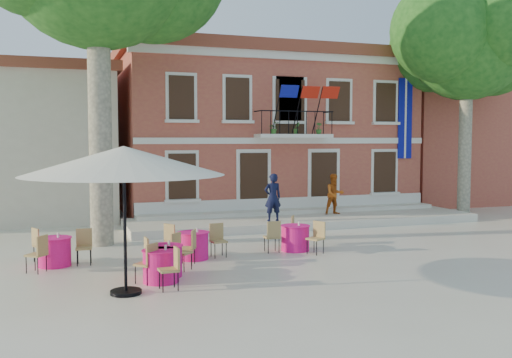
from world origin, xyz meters
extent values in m
plane|color=beige|center=(0.00, 0.00, 0.00)|extent=(90.00, 90.00, 0.00)
cube|color=#B25B40|center=(2.00, 10.00, 3.50)|extent=(13.00, 8.00, 7.00)
cube|color=brown|center=(2.00, 10.00, 7.25)|extent=(13.50, 8.50, 0.50)
cube|color=silver|center=(2.00, 6.05, 6.85)|extent=(13.30, 0.35, 0.35)
cube|color=silver|center=(2.00, 5.55, 3.50)|extent=(3.20, 0.90, 0.15)
cube|color=black|center=(2.00, 5.15, 4.50)|extent=(3.20, 0.04, 0.04)
cube|color=#0C118D|center=(7.60, 5.94, 4.30)|extent=(0.70, 0.05, 3.60)
cube|color=#0D1390|center=(1.10, 4.80, 5.25)|extent=(0.76, 0.27, 0.47)
cube|color=red|center=(2.00, 4.80, 5.25)|extent=(0.76, 0.29, 0.47)
cube|color=red|center=(2.90, 4.80, 5.25)|extent=(0.76, 0.27, 0.47)
imported|color=#26591E|center=(1.00, 5.25, 3.82)|extent=(0.43, 0.37, 0.48)
imported|color=#26591E|center=(2.00, 5.25, 3.82)|extent=(0.26, 0.21, 0.48)
imported|color=#26591E|center=(3.00, 5.25, 3.82)|extent=(0.27, 0.27, 0.48)
cube|color=beige|center=(-9.50, 11.00, 3.00)|extent=(9.00, 9.00, 6.00)
cube|color=brown|center=(-9.50, 11.00, 6.20)|extent=(9.40, 9.40, 0.40)
cube|color=#B25B40|center=(14.00, 11.00, 3.00)|extent=(9.00, 9.00, 6.00)
cube|color=brown|center=(14.00, 11.00, 6.20)|extent=(9.40, 9.40, 0.40)
cube|color=silver|center=(2.00, 4.40, 0.15)|extent=(14.00, 3.40, 0.30)
cylinder|color=#A59E84|center=(-5.95, 2.30, 3.98)|extent=(0.72, 0.72, 7.96)
cylinder|color=#A59E84|center=(9.57, 4.29, 3.27)|extent=(0.55, 0.55, 6.54)
sphere|color=#174917|center=(9.57, 4.29, 7.66)|extent=(5.23, 5.23, 5.23)
cylinder|color=black|center=(-5.87, -3.81, 0.04)|extent=(0.68, 0.68, 0.08)
cylinder|color=black|center=(-5.87, -3.81, 1.42)|extent=(0.07, 0.07, 2.85)
cone|color=silver|center=(-5.87, -3.81, 2.91)|extent=(4.33, 4.33, 0.63)
imported|color=black|center=(0.31, 3.52, 1.20)|extent=(0.66, 0.44, 1.79)
imported|color=#C25716|center=(3.42, 4.58, 1.13)|extent=(0.83, 0.66, 1.65)
cylinder|color=#F11691|center=(-7.36, -0.43, 0.38)|extent=(0.84, 0.84, 0.75)
cylinder|color=#F11691|center=(-7.36, -0.43, 0.76)|extent=(0.90, 0.90, 0.02)
cube|color=#9E834F|center=(-6.61, -0.50, 0.47)|extent=(0.46, 0.46, 0.95)
cube|color=#9E834F|center=(-7.67, 0.25, 0.47)|extent=(0.56, 0.56, 0.95)
cube|color=#9E834F|center=(-7.79, -1.05, 0.47)|extent=(0.59, 0.59, 0.95)
cylinder|color=#F11691|center=(-4.97, -3.05, 0.38)|extent=(0.84, 0.84, 0.75)
cylinder|color=#F11691|center=(-4.97, -3.05, 0.76)|extent=(0.90, 0.90, 0.02)
cube|color=#9E834F|center=(-4.93, -3.80, 0.47)|extent=(0.44, 0.44, 0.95)
cube|color=#9E834F|center=(-5.02, -2.30, 0.47)|extent=(0.44, 0.44, 0.95)
cylinder|color=#F11691|center=(-4.79, -2.51, 0.38)|extent=(0.84, 0.84, 0.75)
cylinder|color=#F11691|center=(-4.79, -2.51, 0.76)|extent=(0.90, 0.90, 0.02)
cube|color=#9E834F|center=(-5.33, -3.03, 0.47)|extent=(0.59, 0.59, 0.95)
cube|color=#9E834F|center=(-4.25, -1.99, 0.47)|extent=(0.59, 0.59, 0.95)
cylinder|color=#F11691|center=(-3.68, -0.76, 0.38)|extent=(0.84, 0.84, 0.75)
cylinder|color=#F11691|center=(-3.68, -0.76, 0.76)|extent=(0.90, 0.90, 0.02)
cube|color=#9E834F|center=(-2.94, -0.71, 0.47)|extent=(0.45, 0.45, 0.95)
cube|color=#9E834F|center=(-4.10, -0.14, 0.47)|extent=(0.58, 0.58, 0.95)
cube|color=#9E834F|center=(-4.01, -1.44, 0.47)|extent=(0.56, 0.56, 0.95)
cylinder|color=#F11691|center=(-0.50, -0.56, 0.38)|extent=(0.84, 0.84, 0.75)
cylinder|color=#F11691|center=(-0.50, -0.56, 0.76)|extent=(0.90, 0.90, 0.02)
cube|color=#9E834F|center=(-1.25, -0.54, 0.47)|extent=(0.43, 0.43, 0.95)
cube|color=#9E834F|center=(-0.14, -1.22, 0.47)|extent=(0.57, 0.57, 0.95)
cube|color=#9E834F|center=(-0.11, 0.08, 0.47)|extent=(0.58, 0.58, 0.95)
camera|label=1|loc=(-7.16, -16.27, 3.36)|focal=40.00mm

